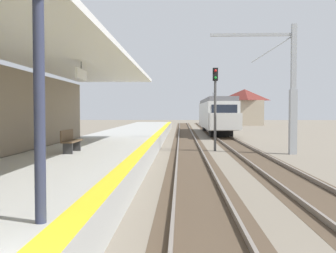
% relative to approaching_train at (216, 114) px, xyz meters
% --- Properties ---
extents(station_platform, '(5.00, 80.00, 0.91)m').
position_rel_approaching_train_xyz_m(station_platform, '(-7.80, -26.02, -1.73)').
color(station_platform, '#A8A8A3').
rests_on(station_platform, ground).
extents(track_pair_nearest_platform, '(2.34, 120.00, 0.16)m').
position_rel_approaching_train_xyz_m(track_pair_nearest_platform, '(-3.40, -22.02, -2.13)').
color(track_pair_nearest_platform, '#4C3D2D').
rests_on(track_pair_nearest_platform, ground).
extents(track_pair_middle, '(2.34, 120.00, 0.16)m').
position_rel_approaching_train_xyz_m(track_pair_middle, '(-0.00, -22.02, -2.13)').
color(track_pair_middle, '#4C3D2D').
rests_on(track_pair_middle, ground).
extents(approaching_train, '(2.93, 19.60, 4.76)m').
position_rel_approaching_train_xyz_m(approaching_train, '(0.00, 0.00, 0.00)').
color(approaching_train, silver).
rests_on(approaching_train, ground).
extents(rail_signal_post, '(0.32, 0.34, 5.20)m').
position_rel_approaching_train_xyz_m(rail_signal_post, '(-1.79, -19.70, 1.02)').
color(rail_signal_post, '#4C4C4C').
rests_on(rail_signal_post, ground).
extents(catenary_pylon_far_side, '(5.00, 0.40, 7.50)m').
position_rel_approaching_train_xyz_m(catenary_pylon_far_side, '(2.25, -21.52, 1.43)').
color(catenary_pylon_far_side, '#9EA3A8').
rests_on(catenary_pylon_far_side, ground).
extents(platform_bench, '(0.45, 1.60, 0.88)m').
position_rel_approaching_train_xyz_m(platform_bench, '(-8.23, -29.53, -0.80)').
color(platform_bench, brown).
rests_on(platform_bench, station_platform).
extents(distant_trackside_house, '(6.60, 5.28, 6.40)m').
position_rel_approaching_train_xyz_m(distant_trackside_house, '(7.40, 26.62, 1.16)').
color(distant_trackside_house, tan).
rests_on(distant_trackside_house, ground).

